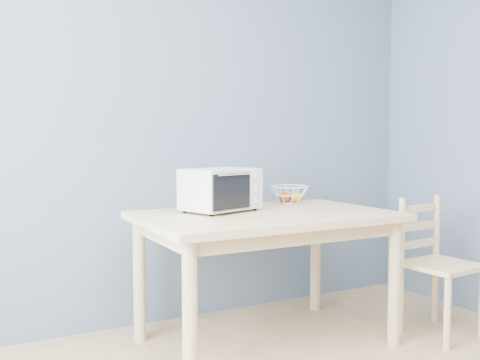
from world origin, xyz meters
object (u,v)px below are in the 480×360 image
dining_chair (436,267)px  dining_table (266,230)px  toaster_oven (219,189)px  fruit_basket (289,195)px

dining_chair → dining_table: bearing=155.9°
dining_table → dining_chair: dining_chair is taller
dining_table → dining_chair: 1.06m
toaster_oven → dining_chair: 1.38m
dining_chair → toaster_oven: bearing=152.7°
fruit_basket → dining_chair: 0.98m
fruit_basket → dining_chair: (0.62, -0.65, -0.41)m
dining_table → fruit_basket: bearing=40.5°
toaster_oven → dining_table: bearing=-54.2°
dining_table → fruit_basket: fruit_basket is taller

